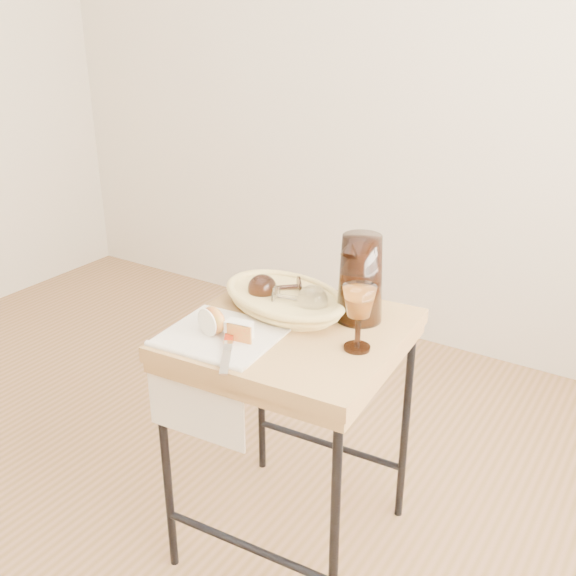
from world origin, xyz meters
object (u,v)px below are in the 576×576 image
Objects in this scene: side_table at (292,440)px; wine_goblet at (358,318)px; apple_half at (214,320)px; table_knife at (228,346)px; pitcher at (360,278)px; bread_basket at (285,301)px; goblet_lying_b at (297,298)px; tea_towel at (222,335)px; goblet_lying_a at (278,287)px.

wine_goblet is at bearing -4.34° from side_table.
apple_half is 0.10m from table_knife.
pitcher is at bearing 59.49° from apple_half.
bread_basket reaches higher than side_table.
goblet_lying_b is at bearing 161.01° from wine_goblet.
tea_towel is 0.36m from wine_goblet.
bread_basket reaches higher than table_knife.
bread_basket is 2.06× the size of wine_goblet.
tea_towel is at bearing -131.76° from side_table.
apple_half reaches higher than side_table.
apple_half is at bearing -171.20° from tea_towel.
pitcher reaches higher than side_table.
table_knife is at bearing -19.24° from apple_half.
wine_goblet reaches higher than goblet_lying_b.
wine_goblet reaches higher than table_knife.
apple_half is at bearing -91.41° from bread_basket.
pitcher is 1.20× the size of table_knife.
bread_basket is at bearing -173.19° from pitcher.
pitcher is at bearing 115.74° from wine_goblet.
pitcher is at bearing 43.42° from tea_towel.
goblet_lying_a is 0.09m from goblet_lying_b.
table_knife is (-0.19, -0.34, -0.10)m from pitcher.
tea_towel is 0.24m from goblet_lying_a.
wine_goblet is (0.31, -0.11, 0.03)m from goblet_lying_a.
wine_goblet reaches higher than bread_basket.
bread_basket is 2.62× the size of goblet_lying_a.
table_knife is (-0.06, -0.20, 0.37)m from side_table.
tea_towel is at bearing 26.64° from apple_half.
apple_half is (-0.02, -0.00, 0.04)m from tea_towel.
bread_basket is at bearing 132.97° from side_table.
goblet_lying_b is 0.50× the size of pitcher.
table_knife is (0.06, -0.06, 0.01)m from tea_towel.
bread_basket is (0.05, 0.22, 0.02)m from tea_towel.
goblet_lying_b is 0.59× the size of table_knife.
table_knife is at bearing -71.38° from bread_basket.
table_knife is (-0.04, -0.26, -0.04)m from goblet_lying_b.
wine_goblet is at bearing 33.76° from apple_half.
table_knife is at bearing -127.42° from pitcher.
side_table is 2.58× the size of pitcher.
wine_goblet reaches higher than side_table.
table_knife reaches higher than tea_towel.
goblet_lying_b is (0.05, -0.02, 0.03)m from bread_basket.
side_table is at bearing -140.63° from pitcher.
goblet_lying_b is 0.24m from wine_goblet.
table_knife is at bearing -47.25° from tea_towel.
bread_basket is at bearing 73.38° from tea_towel.
goblet_lying_a is (-0.03, 0.02, 0.03)m from bread_basket.
tea_towel is at bearing -159.00° from wine_goblet.
tea_towel is 0.04m from apple_half.
pitcher is at bearing 12.60° from goblet_lying_b.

